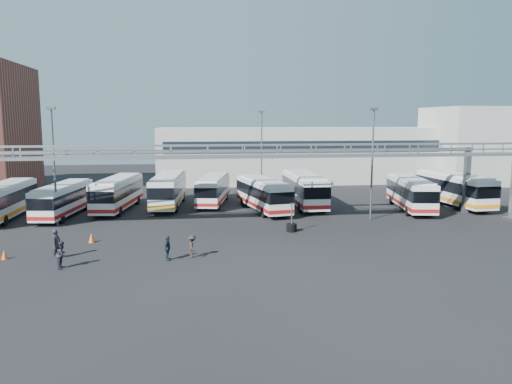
{
  "coord_description": "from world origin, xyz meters",
  "views": [
    {
      "loc": [
        -4.52,
        -36.47,
        9.1
      ],
      "look_at": [
        1.18,
        6.0,
        2.93
      ],
      "focal_mm": 35.0,
      "sensor_mm": 36.0,
      "label": 1
    }
  ],
  "objects": [
    {
      "name": "light_pole_back",
      "position": [
        4.0,
        22.0,
        5.73
      ],
      "size": [
        0.7,
        0.35,
        10.21
      ],
      "color": "#4C4F54",
      "rests_on": "ground"
    },
    {
      "name": "light_pole_left",
      "position": [
        -16.0,
        8.0,
        5.73
      ],
      "size": [
        0.7,
        0.35,
        10.21
      ],
      "color": "#4C4F54",
      "rests_on": "ground"
    },
    {
      "name": "pedestrian_d",
      "position": [
        -6.04,
        -4.26,
        0.82
      ],
      "size": [
        0.64,
        1.03,
        1.64
      ],
      "primitive_type": "imported",
      "rotation": [
        0.0,
        0.0,
        1.3
      ],
      "color": "#1A282F",
      "rests_on": "ground"
    },
    {
      "name": "ground",
      "position": [
        0.0,
        0.0,
        0.0
      ],
      "size": [
        140.0,
        140.0,
        0.0
      ],
      "primitive_type": "plane",
      "color": "black",
      "rests_on": "ground"
    },
    {
      "name": "pedestrian_c",
      "position": [
        -4.43,
        -3.81,
        0.77
      ],
      "size": [
        0.67,
        1.05,
        1.53
      ],
      "primitive_type": "imported",
      "rotation": [
        0.0,
        0.0,
        1.68
      ],
      "color": "#2D1E1E",
      "rests_on": "ground"
    },
    {
      "name": "bus_0",
      "position": [
        -21.56,
        11.96,
        1.83
      ],
      "size": [
        2.72,
        10.92,
        3.3
      ],
      "rotation": [
        0.0,
        0.0,
        -0.02
      ],
      "color": "silver",
      "rests_on": "ground"
    },
    {
      "name": "pedestrian_a",
      "position": [
        -13.36,
        -2.78,
        0.99
      ],
      "size": [
        0.68,
        0.83,
        1.98
      ],
      "primitive_type": "imported",
      "rotation": [
        0.0,
        0.0,
        1.24
      ],
      "color": "#232129",
      "rests_on": "ground"
    },
    {
      "name": "light_pole_mid",
      "position": [
        12.0,
        7.0,
        5.73
      ],
      "size": [
        0.7,
        0.35,
        10.21
      ],
      "color": "#4C4F54",
      "rests_on": "ground"
    },
    {
      "name": "pedestrian_b",
      "position": [
        -12.45,
        -5.14,
        0.86
      ],
      "size": [
        0.73,
        0.89,
        1.71
      ],
      "primitive_type": "imported",
      "rotation": [
        0.0,
        0.0,
        1.46
      ],
      "color": "#2A2431",
      "rests_on": "ground"
    },
    {
      "name": "bus_3",
      "position": [
        -6.76,
        16.58,
        1.91
      ],
      "size": [
        3.63,
        11.52,
        3.44
      ],
      "rotation": [
        0.0,
        0.0,
        -0.09
      ],
      "color": "silver",
      "rests_on": "ground"
    },
    {
      "name": "warehouse",
      "position": [
        12.0,
        38.0,
        4.0
      ],
      "size": [
        42.0,
        14.0,
        8.0
      ],
      "primitive_type": "cube",
      "color": "#9E9E99",
      "rests_on": "ground"
    },
    {
      "name": "bus_4",
      "position": [
        -1.98,
        17.4,
        1.71
      ],
      "size": [
        4.31,
        10.44,
        3.09
      ],
      "rotation": [
        0.0,
        0.0,
        -0.2
      ],
      "color": "silver",
      "rests_on": "ground"
    },
    {
      "name": "bus_1",
      "position": [
        -16.49,
        12.36,
        1.73
      ],
      "size": [
        3.75,
        10.5,
        3.12
      ],
      "rotation": [
        0.0,
        0.0,
        -0.14
      ],
      "color": "silver",
      "rests_on": "ground"
    },
    {
      "name": "bus_6",
      "position": [
        7.54,
        14.82,
        1.95
      ],
      "size": [
        2.82,
        11.63,
        3.52
      ],
      "rotation": [
        0.0,
        0.0,
        -0.01
      ],
      "color": "silver",
      "rests_on": "ground"
    },
    {
      "name": "bus_5",
      "position": [
        2.79,
        12.76,
        1.8
      ],
      "size": [
        4.38,
        11.01,
        3.26
      ],
      "rotation": [
        0.0,
        0.0,
        0.18
      ],
      "color": "silver",
      "rests_on": "ground"
    },
    {
      "name": "tire_stack",
      "position": [
        3.75,
        3.05,
        0.41
      ],
      "size": [
        0.84,
        0.84,
        2.41
      ],
      "color": "black",
      "rests_on": "ground"
    },
    {
      "name": "building_right",
      "position": [
        38.0,
        32.0,
        5.5
      ],
      "size": [
        14.0,
        12.0,
        11.0
      ],
      "primitive_type": "cube",
      "color": "#B2B2AD",
      "rests_on": "ground"
    },
    {
      "name": "bus_8",
      "position": [
        17.86,
        11.41,
        1.83
      ],
      "size": [
        4.37,
        11.15,
        3.3
      ],
      "rotation": [
        0.0,
        0.0,
        -0.17
      ],
      "color": "silver",
      "rests_on": "ground"
    },
    {
      "name": "cone_left",
      "position": [
        -16.76,
        -2.54,
        0.32
      ],
      "size": [
        0.51,
        0.51,
        0.64
      ],
      "primitive_type": "cone",
      "rotation": [
        0.0,
        0.0,
        -0.36
      ],
      "color": "#F8530D",
      "rests_on": "ground"
    },
    {
      "name": "cone_right",
      "position": [
        -11.91,
        1.43,
        0.37
      ],
      "size": [
        0.58,
        0.58,
        0.73
      ],
      "primitive_type": "cone",
      "rotation": [
        0.0,
        0.0,
        0.33
      ],
      "color": "#F8530D",
      "rests_on": "ground"
    },
    {
      "name": "bus_9",
      "position": [
        23.48,
        13.0,
        1.94
      ],
      "size": [
        3.29,
        11.68,
        3.51
      ],
      "rotation": [
        0.0,
        0.0,
        0.05
      ],
      "color": "silver",
      "rests_on": "ground"
    },
    {
      "name": "bus_2",
      "position": [
        -11.81,
        15.18,
        1.84
      ],
      "size": [
        4.13,
        11.21,
        3.33
      ],
      "rotation": [
        0.0,
        0.0,
        -0.15
      ],
      "color": "silver",
      "rests_on": "ground"
    },
    {
      "name": "gantry",
      "position": [
        0.0,
        5.87,
        5.51
      ],
      "size": [
        51.4,
        5.15,
        7.1
      ],
      "color": "gray",
      "rests_on": "ground"
    }
  ]
}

